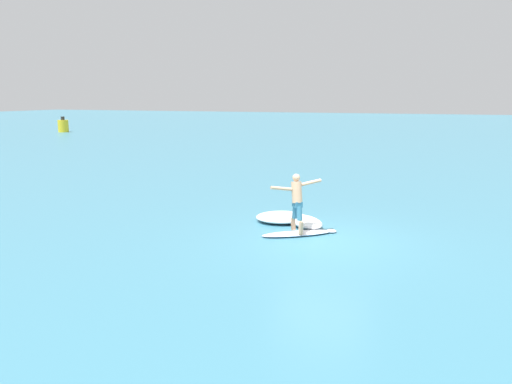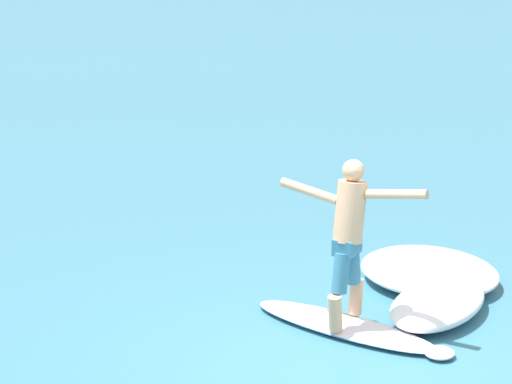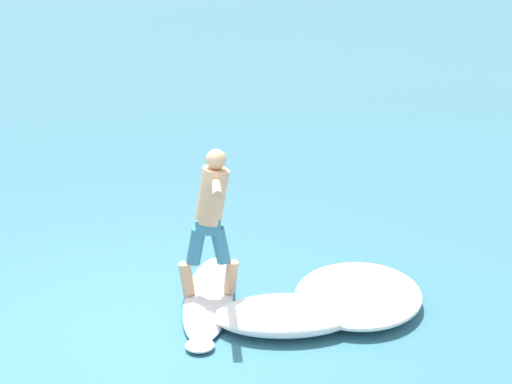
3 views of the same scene
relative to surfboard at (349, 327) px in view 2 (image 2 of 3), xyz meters
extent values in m
plane|color=teal|center=(-0.29, -0.75, -0.05)|extent=(200.00, 200.00, 0.00)
ellipsoid|color=white|center=(-0.02, 0.03, 0.00)|extent=(1.59, 1.93, 0.09)
ellipsoid|color=white|center=(0.57, -0.80, 0.00)|extent=(0.40, 0.39, 0.08)
ellipsoid|color=#2870B2|center=(-0.02, 0.03, 0.00)|extent=(1.60, 1.94, 0.04)
cone|color=black|center=(-0.50, 0.70, -0.11)|extent=(0.07, 0.07, 0.14)
cone|color=black|center=(-0.53, 0.50, -0.11)|extent=(0.07, 0.07, 0.14)
cone|color=black|center=(-0.30, 0.67, -0.11)|extent=(0.07, 0.07, 0.14)
cylinder|color=tan|center=(0.15, 0.19, 0.22)|extent=(0.21, 0.21, 0.37)
cylinder|color=teal|center=(0.07, 0.12, 0.59)|extent=(0.26, 0.26, 0.40)
cylinder|color=tan|center=(-0.19, -0.13, 0.22)|extent=(0.21, 0.21, 0.37)
cylinder|color=teal|center=(-0.12, -0.06, 0.59)|extent=(0.26, 0.26, 0.40)
cube|color=teal|center=(-0.02, 0.03, 0.83)|extent=(0.33, 0.32, 0.16)
cylinder|color=tan|center=(0.01, 0.06, 1.15)|extent=(0.46, 0.46, 0.62)
sphere|color=tan|center=(0.05, 0.10, 1.54)|extent=(0.21, 0.21, 0.21)
cylinder|color=tan|center=(-0.26, 0.41, 1.27)|extent=(0.48, 0.52, 0.20)
cylinder|color=tan|center=(0.34, -0.24, 1.38)|extent=(0.48, 0.51, 0.19)
ellipsoid|color=white|center=(1.29, 0.91, 0.08)|extent=(1.85, 1.95, 0.25)
ellipsoid|color=white|center=(0.97, 0.06, 0.09)|extent=(1.62, 1.55, 0.28)
camera|label=1|loc=(-12.78, -3.63, 3.71)|focal=35.00mm
camera|label=2|loc=(-4.18, -9.88, 4.76)|focal=85.00mm
camera|label=3|loc=(5.39, -6.14, 4.18)|focal=60.00mm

